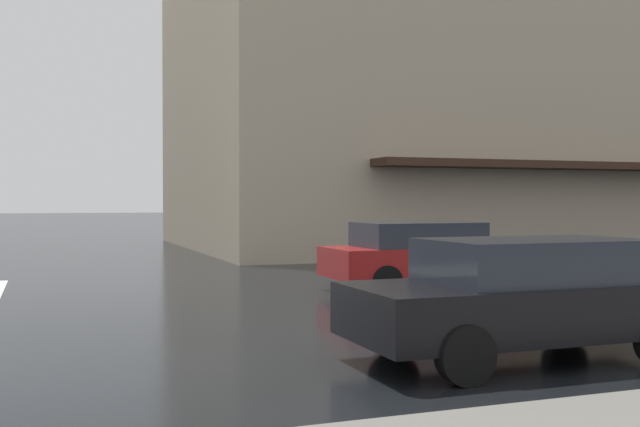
{
  "coord_description": "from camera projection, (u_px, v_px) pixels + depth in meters",
  "views": [
    {
      "loc": [
        -8.37,
        -0.94,
        1.86
      ],
      "look_at": [
        4.77,
        -5.77,
        1.62
      ],
      "focal_mm": 42.32,
      "sensor_mm": 36.0,
      "label": 1
    }
  ],
  "objects": [
    {
      "name": "car_red",
      "position": [
        422.0,
        254.0,
        15.57
      ],
      "size": [
        1.85,
        4.1,
        1.41
      ],
      "color": "maroon",
      "rests_on": "ground_plane"
    },
    {
      "name": "car_black",
      "position": [
        525.0,
        295.0,
        8.75
      ],
      "size": [
        1.85,
        4.1,
        1.41
      ],
      "color": "black",
      "rests_on": "ground_plane"
    }
  ]
}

